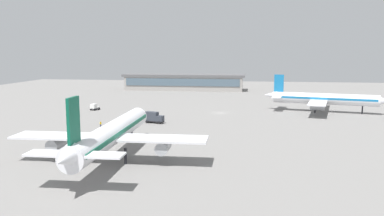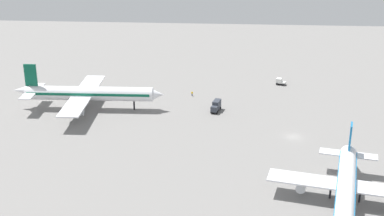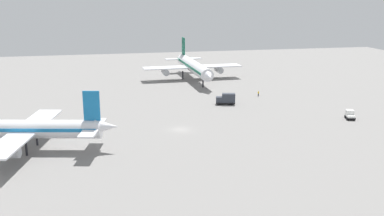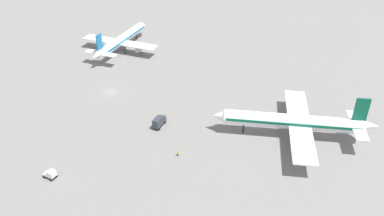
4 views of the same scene
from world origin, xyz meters
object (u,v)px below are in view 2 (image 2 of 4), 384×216
object	(u,v)px
airplane_at_gate	(346,187)
catering_truck	(216,106)
baggage_tug	(280,82)
ground_crew_worker	(192,94)
airplane_taxiing	(88,93)

from	to	relation	value
airplane_at_gate	catering_truck	distance (m)	60.66
airplane_at_gate	baggage_tug	size ratio (longest dim) A/B	11.40
ground_crew_worker	airplane_at_gate	bearing A→B (deg)	-127.24
baggage_tug	ground_crew_worker	distance (m)	33.30
catering_truck	baggage_tug	bearing A→B (deg)	155.23
airplane_at_gate	ground_crew_worker	xyz separation A→B (m)	(66.38, 37.38, -3.77)
airplane_taxiing	baggage_tug	world-z (taller)	airplane_taxiing
ground_crew_worker	airplane_taxiing	bearing A→B (deg)	138.05
catering_truck	ground_crew_worker	world-z (taller)	catering_truck
airplane_at_gate	ground_crew_worker	bearing A→B (deg)	-137.96
baggage_tug	ground_crew_worker	bearing A→B (deg)	42.70
baggage_tug	catering_truck	distance (m)	34.83
baggage_tug	ground_crew_worker	size ratio (longest dim) A/B	2.17
airplane_at_gate	ground_crew_worker	world-z (taller)	airplane_at_gate
airplane_taxiing	ground_crew_worker	distance (m)	34.80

